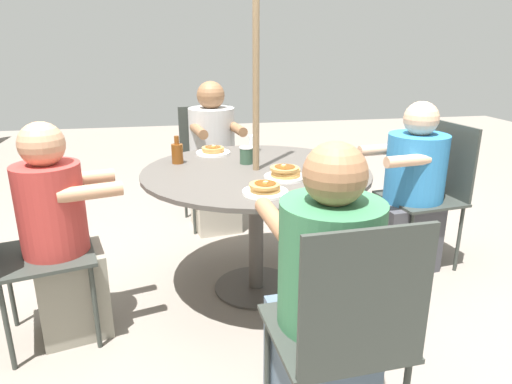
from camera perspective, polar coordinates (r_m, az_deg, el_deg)
The scene contains 18 objects.
ground_plane at distance 2.90m, azimuth 0.00°, elevation -11.87°, with size 12.00×12.00×0.00m, color gray.
patio_table at distance 2.63m, azimuth 0.00°, elevation 0.41°, with size 1.30×1.30×0.76m.
umbrella_pole at distance 2.52m, azimuth 0.00°, elevation 12.36°, with size 0.04×0.04×2.39m, color #846B4C.
patio_chair_north at distance 2.45m, azimuth -27.40°, elevation -5.70°, with size 0.55×0.55×0.95m.
diner_north at distance 2.45m, azimuth -23.11°, elevation -5.74°, with size 0.41×0.51×1.11m.
patio_chair_east at distance 1.62m, azimuth 11.15°, elevation -16.31°, with size 0.47×0.47×0.95m.
diner_east at distance 1.77m, azimuth 8.55°, elevation -13.79°, with size 0.56×0.39×1.15m.
patio_chair_south at distance 3.25m, azimuth 21.27°, elevation 0.71°, with size 0.50×0.50×0.95m.
diner_south at distance 3.15m, azimuth 18.56°, elevation -0.41°, with size 0.43×0.54×1.11m.
patio_chair_west at distance 3.81m, azimuth -5.97°, elevation 4.33°, with size 0.51×0.51×0.95m.
diner_west at distance 3.64m, azimuth -5.32°, elevation 3.56°, with size 0.57×0.42×1.18m.
pancake_plate_a at distance 2.98m, azimuth -5.39°, elevation 5.11°, with size 0.22×0.22×0.06m.
pancake_plate_b at distance 2.18m, azimuth 1.14°, elevation 0.34°, with size 0.22×0.22×0.06m.
pancake_plate_c at distance 2.43m, azimuth 3.66°, elevation 2.35°, with size 0.22×0.22×0.08m.
pancake_plate_d at distance 2.67m, azimuth 9.50°, elevation 3.27°, with size 0.22×0.22×0.05m.
syrup_bottle at distance 2.77m, azimuth -9.81°, elevation 4.87°, with size 0.09×0.07×0.17m.
coffee_cup at distance 2.72m, azimuth -1.21°, elevation 4.62°, with size 0.08×0.08×0.10m.
drinking_glass_a at distance 3.06m, azimuth -0.26°, elevation 6.15°, with size 0.07×0.07×0.10m, color silver.
Camera 1 is at (-2.46, 0.47, 1.45)m, focal length 32.00 mm.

